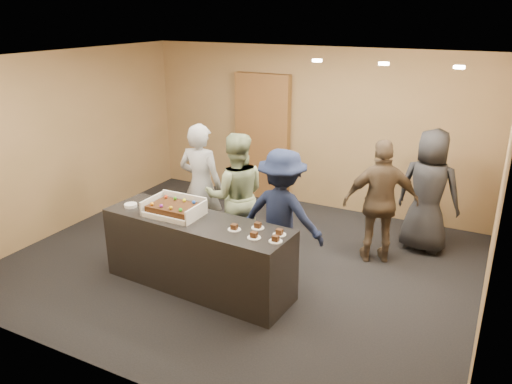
{
  "coord_description": "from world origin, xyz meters",
  "views": [
    {
      "loc": [
        2.96,
        -5.3,
        3.25
      ],
      "look_at": [
        0.23,
        0.0,
        1.06
      ],
      "focal_mm": 35.0,
      "sensor_mm": 36.0,
      "label": 1
    }
  ],
  "objects_px": {
    "sheet_cake": "(174,207)",
    "serving_counter": "(198,253)",
    "person_server_grey": "(201,185)",
    "person_brown_extra": "(381,202)",
    "plate_stack": "(131,205)",
    "cake_box": "(175,211)",
    "storage_cabinet": "(262,138)",
    "person_sage_man": "(236,196)",
    "person_navy_man": "(282,215)",
    "person_dark_suit": "(428,191)"
  },
  "relations": [
    {
      "from": "plate_stack",
      "to": "person_dark_suit",
      "type": "distance_m",
      "value": 4.03
    },
    {
      "from": "cake_box",
      "to": "sheet_cake",
      "type": "bearing_deg",
      "value": -90.91
    },
    {
      "from": "storage_cabinet",
      "to": "sheet_cake",
      "type": "relative_size",
      "value": 3.88
    },
    {
      "from": "person_navy_man",
      "to": "person_brown_extra",
      "type": "xyz_separation_m",
      "value": [
        0.99,
        1.0,
        0.0
      ]
    },
    {
      "from": "storage_cabinet",
      "to": "plate_stack",
      "type": "xyz_separation_m",
      "value": [
        -0.25,
        -3.23,
        -0.19
      ]
    },
    {
      "from": "cake_box",
      "to": "person_dark_suit",
      "type": "bearing_deg",
      "value": 41.61
    },
    {
      "from": "serving_counter",
      "to": "sheet_cake",
      "type": "height_order",
      "value": "sheet_cake"
    },
    {
      "from": "plate_stack",
      "to": "person_brown_extra",
      "type": "height_order",
      "value": "person_brown_extra"
    },
    {
      "from": "storage_cabinet",
      "to": "person_brown_extra",
      "type": "bearing_deg",
      "value": -30.73
    },
    {
      "from": "cake_box",
      "to": "person_sage_man",
      "type": "relative_size",
      "value": 0.39
    },
    {
      "from": "person_server_grey",
      "to": "person_navy_man",
      "type": "relative_size",
      "value": 1.06
    },
    {
      "from": "cake_box",
      "to": "plate_stack",
      "type": "bearing_deg",
      "value": -174.46
    },
    {
      "from": "person_sage_man",
      "to": "person_dark_suit",
      "type": "distance_m",
      "value": 2.67
    },
    {
      "from": "person_brown_extra",
      "to": "person_dark_suit",
      "type": "height_order",
      "value": "person_dark_suit"
    },
    {
      "from": "cake_box",
      "to": "plate_stack",
      "type": "xyz_separation_m",
      "value": [
        -0.64,
        -0.06,
        -0.03
      ]
    },
    {
      "from": "person_brown_extra",
      "to": "person_dark_suit",
      "type": "xyz_separation_m",
      "value": [
        0.5,
        0.63,
        0.03
      ]
    },
    {
      "from": "sheet_cake",
      "to": "serving_counter",
      "type": "bearing_deg",
      "value": 0.0
    },
    {
      "from": "person_server_grey",
      "to": "person_brown_extra",
      "type": "relative_size",
      "value": 1.06
    },
    {
      "from": "serving_counter",
      "to": "person_server_grey",
      "type": "distance_m",
      "value": 1.31
    },
    {
      "from": "cake_box",
      "to": "person_server_grey",
      "type": "relative_size",
      "value": 0.38
    },
    {
      "from": "person_sage_man",
      "to": "person_dark_suit",
      "type": "relative_size",
      "value": 0.99
    },
    {
      "from": "serving_counter",
      "to": "cake_box",
      "type": "height_order",
      "value": "cake_box"
    },
    {
      "from": "cake_box",
      "to": "sheet_cake",
      "type": "relative_size",
      "value": 1.17
    },
    {
      "from": "storage_cabinet",
      "to": "person_brown_extra",
      "type": "distance_m",
      "value": 2.92
    },
    {
      "from": "plate_stack",
      "to": "person_brown_extra",
      "type": "relative_size",
      "value": 0.09
    },
    {
      "from": "person_brown_extra",
      "to": "storage_cabinet",
      "type": "bearing_deg",
      "value": -54.72
    },
    {
      "from": "plate_stack",
      "to": "storage_cabinet",
      "type": "bearing_deg",
      "value": 85.58
    },
    {
      "from": "cake_box",
      "to": "plate_stack",
      "type": "height_order",
      "value": "cake_box"
    },
    {
      "from": "cake_box",
      "to": "person_brown_extra",
      "type": "bearing_deg",
      "value": 38.72
    },
    {
      "from": "person_server_grey",
      "to": "person_dark_suit",
      "type": "height_order",
      "value": "person_server_grey"
    },
    {
      "from": "person_navy_man",
      "to": "person_dark_suit",
      "type": "distance_m",
      "value": 2.21
    },
    {
      "from": "person_sage_man",
      "to": "person_navy_man",
      "type": "relative_size",
      "value": 1.03
    },
    {
      "from": "person_brown_extra",
      "to": "plate_stack",
      "type": "bearing_deg",
      "value": 8.48
    },
    {
      "from": "storage_cabinet",
      "to": "person_dark_suit",
      "type": "relative_size",
      "value": 1.27
    },
    {
      "from": "person_brown_extra",
      "to": "person_dark_suit",
      "type": "relative_size",
      "value": 0.96
    },
    {
      "from": "storage_cabinet",
      "to": "plate_stack",
      "type": "bearing_deg",
      "value": -94.42
    },
    {
      "from": "person_dark_suit",
      "to": "serving_counter",
      "type": "bearing_deg",
      "value": 51.18
    },
    {
      "from": "serving_counter",
      "to": "plate_stack",
      "type": "bearing_deg",
      "value": -174.14
    },
    {
      "from": "sheet_cake",
      "to": "person_server_grey",
      "type": "height_order",
      "value": "person_server_grey"
    },
    {
      "from": "storage_cabinet",
      "to": "person_dark_suit",
      "type": "distance_m",
      "value": 3.13
    },
    {
      "from": "storage_cabinet",
      "to": "person_brown_extra",
      "type": "xyz_separation_m",
      "value": [
        2.5,
        -1.48,
        -0.27
      ]
    },
    {
      "from": "person_sage_man",
      "to": "storage_cabinet",
      "type": "bearing_deg",
      "value": -104.16
    },
    {
      "from": "sheet_cake",
      "to": "person_brown_extra",
      "type": "bearing_deg",
      "value": 39.13
    },
    {
      "from": "plate_stack",
      "to": "person_sage_man",
      "type": "relative_size",
      "value": 0.09
    },
    {
      "from": "serving_counter",
      "to": "person_brown_extra",
      "type": "distance_m",
      "value": 2.5
    },
    {
      "from": "serving_counter",
      "to": "sheet_cake",
      "type": "relative_size",
      "value": 4.18
    },
    {
      "from": "serving_counter",
      "to": "plate_stack",
      "type": "xyz_separation_m",
      "value": [
        -0.96,
        -0.04,
        0.47
      ]
    },
    {
      "from": "plate_stack",
      "to": "person_server_grey",
      "type": "xyz_separation_m",
      "value": [
        0.34,
        1.1,
        -0.02
      ]
    },
    {
      "from": "person_sage_man",
      "to": "person_brown_extra",
      "type": "xyz_separation_m",
      "value": [
        1.79,
        0.73,
        -0.03
      ]
    },
    {
      "from": "plate_stack",
      "to": "person_navy_man",
      "type": "relative_size",
      "value": 0.09
    }
  ]
}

